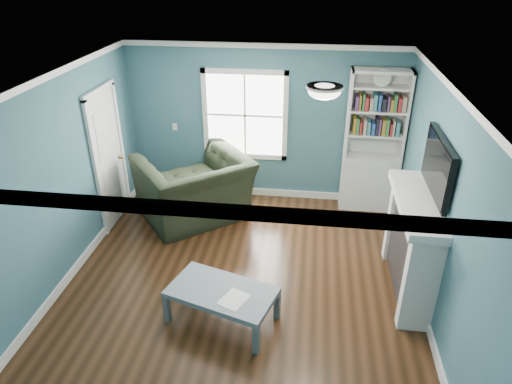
# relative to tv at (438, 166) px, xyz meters

# --- Properties ---
(floor) EXTENTS (5.00, 5.00, 0.00)m
(floor) POSITION_rel_tv_xyz_m (-2.20, -0.20, -1.72)
(floor) COLOR black
(floor) RESTS_ON ground
(room_walls) EXTENTS (5.00, 5.00, 5.00)m
(room_walls) POSITION_rel_tv_xyz_m (-2.20, -0.20, -0.14)
(room_walls) COLOR #325A67
(room_walls) RESTS_ON ground
(trim) EXTENTS (4.50, 5.00, 2.60)m
(trim) POSITION_rel_tv_xyz_m (-2.20, -0.20, -0.49)
(trim) COLOR white
(trim) RESTS_ON ground
(window) EXTENTS (1.40, 0.06, 1.50)m
(window) POSITION_rel_tv_xyz_m (-2.50, 2.29, -0.27)
(window) COLOR white
(window) RESTS_ON room_walls
(bookshelf) EXTENTS (0.90, 0.35, 2.31)m
(bookshelf) POSITION_rel_tv_xyz_m (-0.43, 2.10, -0.80)
(bookshelf) COLOR silver
(bookshelf) RESTS_ON ground
(fireplace) EXTENTS (0.44, 1.58, 1.30)m
(fireplace) POSITION_rel_tv_xyz_m (-0.12, 0.00, -1.09)
(fireplace) COLOR black
(fireplace) RESTS_ON ground
(tv) EXTENTS (0.06, 1.10, 0.65)m
(tv) POSITION_rel_tv_xyz_m (0.00, 0.00, 0.00)
(tv) COLOR black
(tv) RESTS_ON fireplace
(door) EXTENTS (0.12, 0.98, 2.17)m
(door) POSITION_rel_tv_xyz_m (-4.42, 1.20, -0.65)
(door) COLOR silver
(door) RESTS_ON ground
(ceiling_fixture) EXTENTS (0.38, 0.38, 0.15)m
(ceiling_fixture) POSITION_rel_tv_xyz_m (-1.30, -0.10, 0.82)
(ceiling_fixture) COLOR white
(ceiling_fixture) RESTS_ON room_walls
(light_switch) EXTENTS (0.08, 0.01, 0.12)m
(light_switch) POSITION_rel_tv_xyz_m (-3.70, 2.28, -0.52)
(light_switch) COLOR white
(light_switch) RESTS_ON room_walls
(recliner) EXTENTS (1.88, 1.80, 1.38)m
(recliner) POSITION_rel_tv_xyz_m (-3.18, 1.40, -1.03)
(recliner) COLOR black
(recliner) RESTS_ON ground
(coffee_table) EXTENTS (1.33, 0.98, 0.43)m
(coffee_table) POSITION_rel_tv_xyz_m (-2.31, -0.84, -1.35)
(coffee_table) COLOR #535E64
(coffee_table) RESTS_ON ground
(paper_sheet) EXTENTS (0.36, 0.39, 0.00)m
(paper_sheet) POSITION_rel_tv_xyz_m (-2.14, -0.98, -1.29)
(paper_sheet) COLOR white
(paper_sheet) RESTS_ON coffee_table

